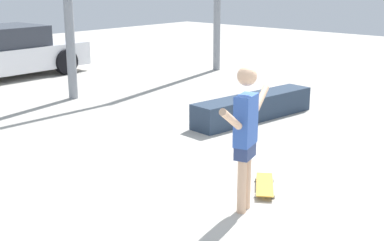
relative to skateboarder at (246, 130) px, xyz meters
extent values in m
plane|color=#B2ADA3|center=(0.77, 0.13, -0.97)|extent=(36.00, 36.00, 0.00)
cylinder|color=#DBAD89|center=(-0.07, -0.02, -0.57)|extent=(0.11, 0.11, 0.80)
cylinder|color=#DBAD89|center=(0.07, 0.02, -0.57)|extent=(0.11, 0.11, 0.80)
cube|color=navy|center=(0.00, 0.00, -0.24)|extent=(0.33, 0.24, 0.18)
cube|color=#3359B2|center=(0.00, 0.00, 0.12)|extent=(0.38, 0.26, 0.58)
sphere|color=#DBAD89|center=(0.00, 0.00, 0.62)|extent=(0.22, 0.22, 0.22)
cylinder|color=#DBAD89|center=(-0.42, -0.12, 0.23)|extent=(0.50, 0.21, 0.33)
cylinder|color=#DBAD89|center=(0.42, 0.12, 0.23)|extent=(0.50, 0.21, 0.33)
cube|color=gold|center=(0.68, 0.17, -0.90)|extent=(0.77, 0.63, 0.01)
cylinder|color=silver|center=(0.83, 0.41, -0.94)|extent=(0.06, 0.06, 0.05)
cylinder|color=silver|center=(0.96, 0.23, -0.94)|extent=(0.06, 0.06, 0.05)
cylinder|color=silver|center=(0.39, 0.10, -0.94)|extent=(0.06, 0.06, 0.05)
cylinder|color=silver|center=(0.52, -0.07, -0.94)|extent=(0.06, 0.06, 0.05)
cube|color=#28384C|center=(3.40, 2.30, -0.74)|extent=(2.82, 0.84, 0.46)
cube|color=white|center=(2.43, 9.77, -0.46)|extent=(4.49, 1.90, 0.63)
cylinder|color=black|center=(3.78, 10.68, -0.63)|extent=(0.69, 0.24, 0.68)
cylinder|color=black|center=(3.83, 8.93, -0.63)|extent=(0.69, 0.24, 0.68)
camera|label=1|loc=(-4.66, -3.39, 1.68)|focal=50.00mm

